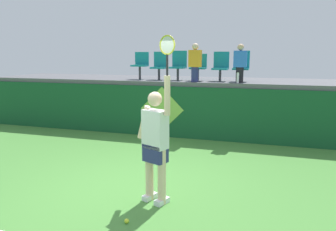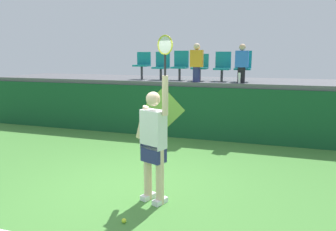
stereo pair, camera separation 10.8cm
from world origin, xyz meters
name	(u,v)px [view 1 (the left image)]	position (x,y,z in m)	size (l,w,h in m)	color
ground_plane	(131,189)	(0.00, 0.00, 0.00)	(40.00, 40.00, 0.00)	#478438
court_back_wall	(183,112)	(0.00, 3.69, 0.72)	(13.14, 0.20, 1.45)	#144C28
spectator_platform	(193,81)	(0.00, 4.86, 1.51)	(13.14, 2.44, 0.12)	#56565B
tennis_player	(156,141)	(0.59, -0.34, 0.99)	(0.71, 0.39, 2.58)	white
tennis_ball	(127,221)	(0.42, -1.09, 0.03)	(0.07, 0.07, 0.07)	#D1E533
water_bottle	(238,78)	(1.45, 3.79, 1.71)	(0.06, 0.06, 0.28)	white
stadium_chair_0	(141,64)	(-1.52, 4.35, 2.04)	(0.44, 0.42, 0.82)	#38383D
stadium_chair_1	(160,65)	(-0.90, 4.36, 2.01)	(0.44, 0.42, 0.83)	#38383D
stadium_chair_2	(179,64)	(-0.32, 4.36, 2.03)	(0.44, 0.42, 0.86)	#38383D
stadium_chair_3	(198,66)	(0.28, 4.35, 1.99)	(0.44, 0.42, 0.77)	#38383D
stadium_chair_4	(221,66)	(0.92, 4.36, 2.00)	(0.44, 0.42, 0.83)	#38383D
stadium_chair_5	(241,65)	(1.48, 4.36, 2.02)	(0.44, 0.42, 0.85)	#38383D
spectator_0	(240,63)	(1.48, 3.96, 2.09)	(0.34, 0.20, 1.02)	black
spectator_1	(195,62)	(0.28, 3.88, 2.11)	(0.34, 0.20, 1.05)	navy
wall_signage_mount	(162,137)	(-0.59, 3.59, 0.00)	(1.27, 0.01, 1.43)	#144C28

